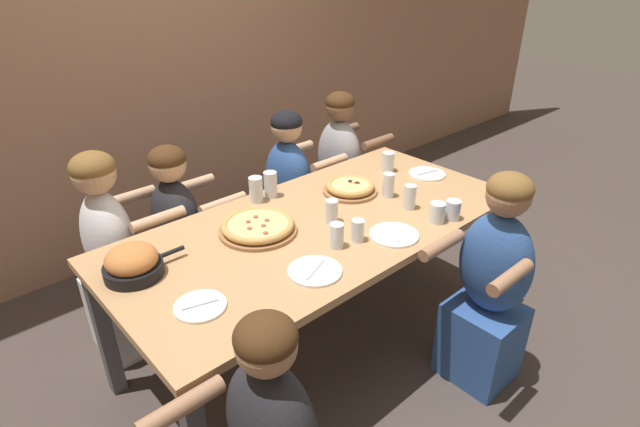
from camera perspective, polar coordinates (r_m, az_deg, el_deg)
The scene contains 25 objects.
ground_plane at distance 2.96m, azimuth 0.00°, elevation -14.46°, with size 18.00×18.00×0.00m, color #423833.
restaurant_back_panel at distance 3.62m, azimuth -19.16°, elevation 20.25°, with size 10.00×0.06×3.20m, color #9E7056.
dining_table at distance 2.54m, azimuth 0.00°, elevation -2.55°, with size 2.11×1.00×0.79m.
pizza_board_main at distance 2.42m, azimuth -7.12°, elevation -1.49°, with size 0.38×0.38×0.06m.
pizza_board_second at distance 2.80m, azimuth 3.46°, elevation 2.98°, with size 0.30×0.30×0.06m.
skillet_bowl at distance 2.22m, azimuth -20.64°, elevation -5.30°, with size 0.35×0.24×0.14m.
empty_plate_a at distance 1.99m, azimuth -13.54°, elevation -10.26°, with size 0.20×0.20×0.02m.
empty_plate_b at distance 2.40m, azimuth 8.45°, elevation -2.42°, with size 0.24×0.24×0.02m.
empty_plate_c at distance 3.10m, azimuth 12.13°, elevation 4.45°, with size 0.22×0.22×0.02m.
empty_plate_d at distance 2.12m, azimuth -0.58°, elevation -6.59°, with size 0.23×0.23×0.02m.
drinking_glass_a at distance 2.60m, azimuth 14.93°, elevation 0.32°, with size 0.08×0.08×0.10m.
drinking_glass_b at distance 3.10m, azimuth 7.77°, elevation 5.72°, with size 0.08×0.08×0.12m.
drinking_glass_c at distance 2.55m, azimuth 13.23°, elevation -0.02°, with size 0.08×0.08×0.10m.
drinking_glass_d at distance 2.33m, azimuth 4.33°, elevation -2.05°, with size 0.06×0.06×0.11m.
drinking_glass_e at distance 2.65m, azimuth 10.20°, elevation 1.73°, with size 0.06×0.06×0.13m.
drinking_glass_f at distance 2.75m, azimuth -5.68°, elevation 3.19°, with size 0.07×0.07×0.14m.
drinking_glass_g at distance 2.27m, azimuth 1.92°, elevation -2.65°, with size 0.07×0.07×0.12m.
drinking_glass_h at distance 2.76m, azimuth 7.83°, elevation 3.23°, with size 0.06×0.06×0.14m.
drinking_glass_i at distance 2.48m, azimuth 1.34°, elevation 0.26°, with size 0.06×0.06×0.12m.
drinking_glass_j at distance 2.70m, azimuth -7.32°, elevation 2.61°, with size 0.07×0.07×0.14m.
diner_far_midleft at distance 2.97m, azimuth -15.64°, elevation -3.40°, with size 0.51×0.40×1.10m.
diner_far_right at distance 3.59m, azimuth 2.20°, elevation 3.97°, with size 0.51×0.40×1.17m.
diner_far_midright at distance 3.33m, azimuth -3.52°, elevation 1.51°, with size 0.51×0.40×1.13m.
diner_near_midright at distance 2.58m, azimuth 18.82°, elevation -8.38°, with size 0.51×0.40×1.15m.
diner_far_left at distance 2.84m, azimuth -22.39°, elevation -5.26°, with size 0.51×0.40×1.16m.
Camera 1 is at (-1.47, -1.62, 2.00)m, focal length 28.00 mm.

